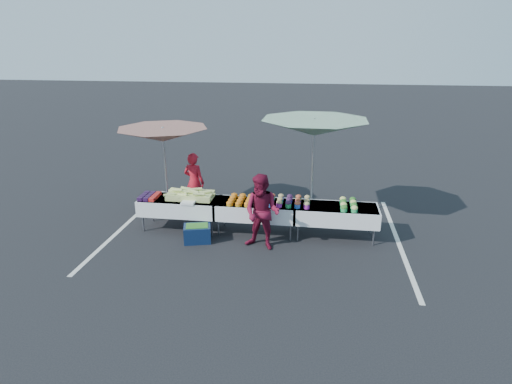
# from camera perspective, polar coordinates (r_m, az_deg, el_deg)

# --- Properties ---
(ground) EXTENTS (80.00, 80.00, 0.00)m
(ground) POSITION_cam_1_polar(r_m,az_deg,el_deg) (10.00, 0.00, -5.42)
(ground) COLOR black
(stripe_left) EXTENTS (0.10, 5.00, 0.00)m
(stripe_left) POSITION_cam_1_polar(r_m,az_deg,el_deg) (10.90, -16.94, -4.16)
(stripe_left) COLOR silver
(stripe_left) RESTS_ON ground
(stripe_right) EXTENTS (0.10, 5.00, 0.00)m
(stripe_right) POSITION_cam_1_polar(r_m,az_deg,el_deg) (10.09, 18.40, -6.23)
(stripe_right) COLOR silver
(stripe_right) RESTS_ON ground
(table_left) EXTENTS (1.86, 0.81, 0.75)m
(table_left) POSITION_cam_1_polar(r_m,az_deg,el_deg) (10.17, -10.09, -1.74)
(table_left) COLOR white
(table_left) RESTS_ON ground
(table_center) EXTENTS (1.86, 0.81, 0.75)m
(table_center) POSITION_cam_1_polar(r_m,az_deg,el_deg) (9.77, 0.00, -2.31)
(table_center) COLOR white
(table_center) RESTS_ON ground
(table_right) EXTENTS (1.86, 0.81, 0.75)m
(table_right) POSITION_cam_1_polar(r_m,az_deg,el_deg) (9.70, 10.60, -2.83)
(table_right) COLOR white
(table_right) RESTS_ON ground
(berry_punnets) EXTENTS (0.40, 0.54, 0.08)m
(berry_punnets) POSITION_cam_1_polar(r_m,az_deg,el_deg) (10.29, -14.01, -0.55)
(berry_punnets) COLOR black
(berry_punnets) RESTS_ON table_left
(corn_pile) EXTENTS (1.16, 0.57, 0.26)m
(corn_pile) POSITION_cam_1_polar(r_m,az_deg,el_deg) (10.05, -8.70, -0.36)
(corn_pile) COLOR #C2C766
(corn_pile) RESTS_ON table_left
(plastic_bags) EXTENTS (0.30, 0.25, 0.05)m
(plastic_bags) POSITION_cam_1_polar(r_m,az_deg,el_deg) (9.75, -9.02, -1.40)
(plastic_bags) COLOR white
(plastic_bags) RESTS_ON table_left
(carrot_bowls) EXTENTS (0.55, 0.69, 0.11)m
(carrot_bowls) POSITION_cam_1_polar(r_m,az_deg,el_deg) (9.74, -2.05, -1.03)
(carrot_bowls) COLOR #C48215
(carrot_bowls) RESTS_ON table_center
(potato_cups) EXTENTS (0.94, 0.58, 0.16)m
(potato_cups) POSITION_cam_1_polar(r_m,az_deg,el_deg) (9.61, 4.43, -1.17)
(potato_cups) COLOR blue
(potato_cups) RESTS_ON table_right
(bean_baskets) EXTENTS (0.36, 0.68, 0.15)m
(bean_baskets) POSITION_cam_1_polar(r_m,az_deg,el_deg) (9.62, 12.23, -1.60)
(bean_baskets) COLOR green
(bean_baskets) RESTS_ON table_right
(vendor) EXTENTS (0.64, 0.50, 1.55)m
(vendor) POSITION_cam_1_polar(r_m,az_deg,el_deg) (11.16, -8.24, 1.30)
(vendor) COLOR red
(vendor) RESTS_ON ground
(customer) EXTENTS (0.93, 0.81, 1.64)m
(customer) POSITION_cam_1_polar(r_m,az_deg,el_deg) (8.97, 0.83, -2.73)
(customer) COLOR maroon
(customer) RESTS_ON ground
(umbrella_left) EXTENTS (2.24, 2.24, 2.27)m
(umbrella_left) POSITION_cam_1_polar(r_m,az_deg,el_deg) (10.69, -12.29, 7.38)
(umbrella_left) COLOR black
(umbrella_left) RESTS_ON ground
(umbrella_right) EXTENTS (3.26, 3.26, 2.57)m
(umbrella_right) POSITION_cam_1_polar(r_m,az_deg,el_deg) (9.97, 7.79, 8.42)
(umbrella_right) COLOR black
(umbrella_right) RESTS_ON ground
(storage_bin) EXTENTS (0.67, 0.56, 0.38)m
(storage_bin) POSITION_cam_1_polar(r_m,az_deg,el_deg) (9.58, -7.84, -5.46)
(storage_bin) COLOR #0D1E41
(storage_bin) RESTS_ON ground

